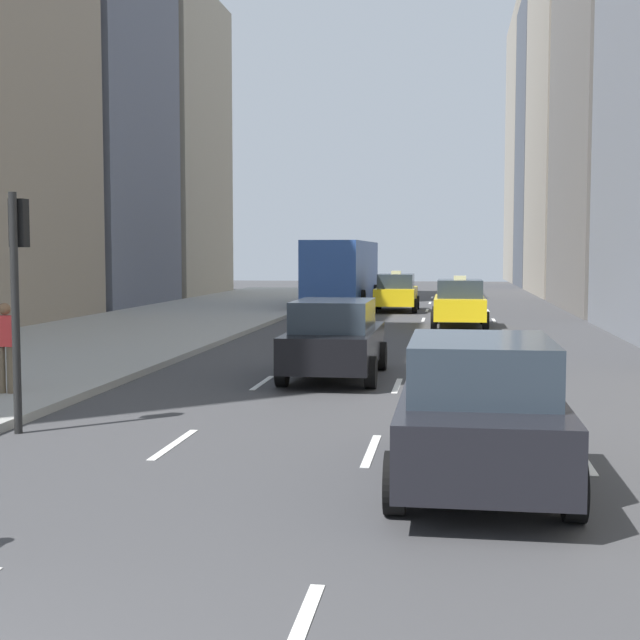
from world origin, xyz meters
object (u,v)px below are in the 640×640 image
taxi_lead (396,292)px  sedan_silver_behind (335,338)px  taxi_second (460,303)px  traffic_light_pole (17,273)px  sedan_black_near (480,410)px  pedestrian_mid_block (5,343)px  city_bus (343,271)px

taxi_lead → sedan_silver_behind: taxi_lead is taller
taxi_second → sedan_silver_behind: (-2.80, -13.86, -0.01)m
traffic_light_pole → sedan_silver_behind: bearing=58.3°
sedan_black_near → pedestrian_mid_block: size_ratio=2.75×
taxi_lead → sedan_silver_behind: 22.15m
sedan_black_near → city_bus: 33.87m
city_bus → pedestrian_mid_block: bearing=-95.4°
sedan_black_near → city_bus: size_ratio=0.39×
city_bus → pedestrian_mid_block: (-2.74, -28.70, -0.72)m
taxi_second → sedan_black_near: taxi_second is taller
sedan_black_near → sedan_silver_behind: sedan_black_near is taller
taxi_second → city_bus: (-5.61, 11.03, 0.91)m
sedan_black_near → city_bus: city_bus is taller
pedestrian_mid_block → city_bus: bearing=84.6°
city_bus → pedestrian_mid_block: size_ratio=7.04×
city_bus → traffic_light_pole: bearing=-92.1°
city_bus → pedestrian_mid_block: 28.83m
sedan_black_near → traffic_light_pole: bearing=162.8°
taxi_lead → traffic_light_pole: (-3.95, -28.55, 1.53)m
sedan_silver_behind → traffic_light_pole: (-3.95, -6.41, 1.54)m
taxi_second → traffic_light_pole: 21.42m
sedan_silver_behind → pedestrian_mid_block: (-5.55, -3.80, 0.20)m
sedan_silver_behind → city_bus: size_ratio=0.39×
taxi_second → sedan_black_near: (0.00, -22.35, 0.00)m
sedan_silver_behind → taxi_second: bearing=78.6°
taxi_lead → traffic_light_pole: bearing=-97.9°
taxi_lead → taxi_second: 8.75m
taxi_lead → taxi_second: (2.80, -8.29, 0.00)m
taxi_second → traffic_light_pole: traffic_light_pole is taller
pedestrian_mid_block → traffic_light_pole: (1.60, -2.61, 1.34)m
taxi_second → pedestrian_mid_block: bearing=-115.3°
taxi_lead → sedan_silver_behind: size_ratio=0.97×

